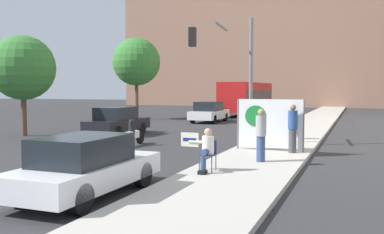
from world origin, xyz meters
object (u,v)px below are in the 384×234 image
Objects in this scene: jogger_on_sidewalk at (261,135)px; street_tree_midblock at (136,62)px; protest_banner at (269,123)px; car_on_road_midblock at (209,112)px; car_on_road_nearest at (117,121)px; traffic_light_pole at (228,60)px; parked_car_curbside at (86,166)px; seated_protester at (206,148)px; city_bus_on_road at (247,96)px; street_tree_near_curb at (23,68)px; pedestrian_behind at (293,128)px; motorcycle_on_road at (132,134)px.

street_tree_midblock is at bearing -30.86° from jogger_on_sidewalk.
protest_banner is 0.57× the size of car_on_road_midblock.
traffic_light_pole is at bearing -16.37° from car_on_road_nearest.
traffic_light_pole is at bearing -48.16° from street_tree_midblock.
parked_car_curbside is at bearing -63.89° from street_tree_midblock.
street_tree_midblock reaches higher than seated_protester.
city_bus_on_road is at bearing 55.95° from street_tree_midblock.
pedestrian_behind is at bearing -7.67° from street_tree_near_curb.
seated_protester is 0.72× the size of jogger_on_sidewalk.
protest_banner is 6.13m from motorcycle_on_road.
car_on_road_midblock reaches higher than car_on_road_nearest.
jogger_on_sidewalk is 0.15× the size of city_bus_on_road.
street_tree_midblock reaches higher than jogger_on_sidewalk.
parked_car_curbside is at bearing -118.88° from seated_protester.
street_tree_near_curb reaches higher than protest_banner.
pedestrian_behind is 0.41× the size of car_on_road_nearest.
protest_banner is at bearing -7.04° from street_tree_near_curb.
jogger_on_sidewalk is at bearing -24.51° from motorcycle_on_road.
seated_protester is 0.11× the size of city_bus_on_road.
parked_car_curbside is at bearing 81.80° from jogger_on_sidewalk.
motorcycle_on_road is (-6.34, 2.89, -0.50)m from jogger_on_sidewalk.
traffic_light_pole is 1.20× the size of car_on_road_midblock.
street_tree_near_curb is at bearing -115.81° from car_on_road_midblock.
car_on_road_nearest is (-9.92, 4.09, -0.31)m from pedestrian_behind.
car_on_road_midblock is 14.20m from street_tree_near_curb.
city_bus_on_road is at bearing 74.74° from street_tree_near_curb.
protest_banner is at bearing -39.49° from traffic_light_pole.
pedestrian_behind is 0.27× the size of street_tree_midblock.
car_on_road_midblock is 7.63m from street_tree_midblock.
motorcycle_on_road is (-7.01, 0.55, -0.54)m from pedestrian_behind.
protest_banner is at bearing -74.10° from city_bus_on_road.
car_on_road_nearest is 5.66m from street_tree_near_curb.
protest_banner is at bearing 71.59° from parked_car_curbside.
jogger_on_sidewalk is at bearing -34.79° from car_on_road_nearest.
parked_car_curbside is 33.12m from city_bus_on_road.
pedestrian_behind is 0.87× the size of motorcycle_on_road.
jogger_on_sidewalk is at bearing -61.08° from traffic_light_pole.
seated_protester is 23.87m from street_tree_midblock.
pedestrian_behind is at bearing -72.35° from city_bus_on_road.
protest_banner is 1.25× the size of motorcycle_on_road.
traffic_light_pole is 5.30m from motorcycle_on_road.
car_on_road_nearest is 2.10× the size of motorcycle_on_road.
seated_protester reaches higher than motorcycle_on_road.
seated_protester is 11.90m from car_on_road_nearest.
city_bus_on_road is at bearing 105.90° from protest_banner.
street_tree_near_curb is (-11.19, -0.16, -0.17)m from traffic_light_pole.
street_tree_near_curb reaches higher than pedestrian_behind.
seated_protester is 4.92m from protest_banner.
jogger_on_sidewalk is at bearing -65.73° from car_on_road_midblock.
street_tree_midblock is (-11.17, 22.80, 3.99)m from parked_car_curbside.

